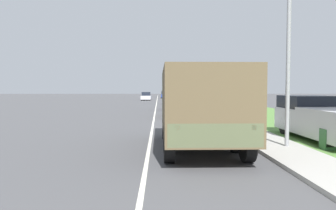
# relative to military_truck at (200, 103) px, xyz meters

# --- Properties ---
(ground_plane) EXTENTS (180.00, 180.00, 0.00)m
(ground_plane) POSITION_rel_military_truck_xyz_m (-1.76, 27.88, -1.60)
(ground_plane) COLOR #4C4C4F
(lane_centre_stripe) EXTENTS (0.12, 120.00, 0.00)m
(lane_centre_stripe) POSITION_rel_military_truck_xyz_m (-1.76, 27.88, -1.60)
(lane_centre_stripe) COLOR silver
(lane_centre_stripe) RESTS_ON ground
(sidewalk_right) EXTENTS (1.80, 120.00, 0.12)m
(sidewalk_right) POSITION_rel_military_truck_xyz_m (2.74, 27.88, -1.54)
(sidewalk_right) COLOR #ADAAA3
(sidewalk_right) RESTS_ON ground
(grass_strip_right) EXTENTS (7.00, 120.00, 0.02)m
(grass_strip_right) POSITION_rel_military_truck_xyz_m (7.14, 27.88, -1.59)
(grass_strip_right) COLOR #56843D
(grass_strip_right) RESTS_ON ground
(military_truck) EXTENTS (2.53, 6.63, 2.75)m
(military_truck) POSITION_rel_military_truck_xyz_m (0.00, 0.00, 0.00)
(military_truck) COLOR #545B3D
(military_truck) RESTS_ON ground
(car_nearest_ahead) EXTENTS (1.92, 4.73, 1.72)m
(car_nearest_ahead) POSITION_rel_military_truck_xyz_m (0.15, 13.11, -0.84)
(car_nearest_ahead) COLOR tan
(car_nearest_ahead) RESTS_ON ground
(car_second_ahead) EXTENTS (1.85, 4.28, 1.64)m
(car_second_ahead) POSITION_rel_military_truck_xyz_m (-0.00, 20.99, -0.87)
(car_second_ahead) COLOR black
(car_second_ahead) RESTS_ON ground
(car_third_ahead) EXTENTS (1.77, 4.74, 1.55)m
(car_third_ahead) POSITION_rel_military_truck_xyz_m (0.41, 33.59, -0.90)
(car_third_ahead) COLOR #336B3D
(car_third_ahead) RESTS_ON ground
(car_fourth_ahead) EXTENTS (1.73, 4.88, 1.47)m
(car_fourth_ahead) POSITION_rel_military_truck_xyz_m (-3.73, 47.94, -0.93)
(car_fourth_ahead) COLOR silver
(car_fourth_ahead) RESTS_ON ground
(car_farthest_ahead) EXTENTS (1.78, 4.31, 1.52)m
(car_farthest_ahead) POSITION_rel_military_truck_xyz_m (-0.08, 60.47, -0.91)
(car_farthest_ahead) COLOR navy
(car_farthest_ahead) RESTS_ON ground
(pickup_truck) EXTENTS (2.04, 5.65, 1.76)m
(pickup_truck) POSITION_rel_military_truck_xyz_m (5.22, 1.78, -0.72)
(pickup_truck) COLOR silver
(pickup_truck) RESTS_ON grass_strip_right
(lamp_post) EXTENTS (1.69, 0.24, 7.16)m
(lamp_post) POSITION_rel_military_truck_xyz_m (2.79, -0.22, 2.77)
(lamp_post) COLOR gray
(lamp_post) RESTS_ON sidewalk_right
(utility_box) EXTENTS (0.55, 0.45, 0.70)m
(utility_box) POSITION_rel_military_truck_xyz_m (4.44, -0.34, -1.23)
(utility_box) COLOR #3D7042
(utility_box) RESTS_ON grass_strip_right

